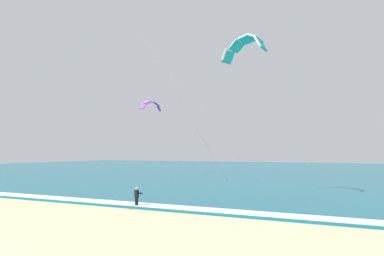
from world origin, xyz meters
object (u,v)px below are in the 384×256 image
Objects in this scene: surfboard at (137,208)px; kite_distant at (151,105)px; kitesurfer at (137,196)px; kite_primary at (244,46)px.

surfboard is 0.29× the size of kite_distant.
surfboard is 0.87× the size of kitesurfer.
kite_primary reaches higher than surfboard.
surfboard is at bearing -60.13° from kite_distant.
kite_distant is (-18.55, 32.30, 13.57)m from surfboard.
kitesurfer is 0.33× the size of kite_distant.
kitesurfer is (0.01, 0.02, 0.91)m from surfboard.
kite_primary reaches higher than kite_distant.
surfboard is 18.97m from kite_primary.
kite_distant is (-18.56, 32.28, 12.65)m from kitesurfer.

